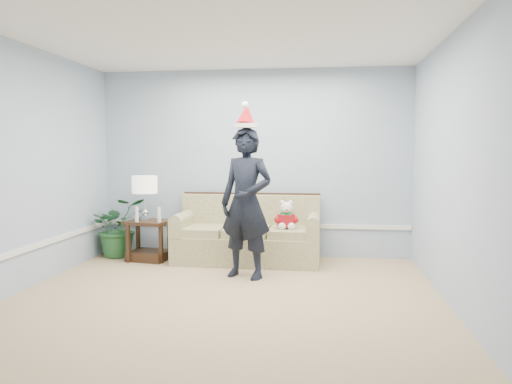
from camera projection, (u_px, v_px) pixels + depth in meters
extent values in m
cube|color=tan|center=(219.00, 308.00, 4.88)|extent=(4.50, 5.00, 0.02)
cube|color=white|center=(217.00, 24.00, 4.66)|extent=(4.50, 5.00, 0.02)
cube|color=#9FAFCC|center=(254.00, 163.00, 7.25)|extent=(4.50, 0.02, 2.70)
cube|color=#9FAFCC|center=(104.00, 189.00, 2.29)|extent=(4.50, 0.02, 2.70)
cube|color=#9FAFCC|center=(0.00, 169.00, 5.07)|extent=(0.02, 5.00, 2.70)
cube|color=#9FAFCC|center=(465.00, 171.00, 4.47)|extent=(0.02, 5.00, 2.70)
cube|color=white|center=(254.00, 225.00, 7.30)|extent=(4.48, 0.03, 0.06)
cube|color=white|center=(6.00, 256.00, 5.14)|extent=(0.03, 4.98, 0.06)
cube|color=brown|center=(247.00, 248.00, 6.87)|extent=(1.99, 0.87, 0.38)
cube|color=brown|center=(203.00, 230.00, 6.88)|extent=(0.59, 0.68, 0.11)
cube|color=brown|center=(247.00, 231.00, 6.80)|extent=(0.59, 0.68, 0.11)
cube|color=brown|center=(292.00, 232.00, 6.72)|extent=(0.59, 0.68, 0.11)
cube|color=brown|center=(251.00, 213.00, 7.15)|extent=(1.98, 0.20, 0.53)
cube|color=black|center=(251.00, 194.00, 7.19)|extent=(1.98, 0.07, 0.05)
cube|color=brown|center=(183.00, 225.00, 6.97)|extent=(0.18, 0.85, 0.23)
cube|color=brown|center=(314.00, 228.00, 6.72)|extent=(0.18, 0.85, 0.23)
cube|color=#3D2316|center=(149.00, 222.00, 6.96)|extent=(0.66, 0.59, 0.05)
cube|color=#3D2316|center=(149.00, 255.00, 7.00)|extent=(0.60, 0.52, 0.13)
cube|color=#3D2316|center=(128.00, 242.00, 6.83)|extent=(0.05, 0.05, 0.56)
cube|color=#3D2316|center=(161.00, 243.00, 6.77)|extent=(0.05, 0.05, 0.56)
cube|color=#3D2316|center=(138.00, 238.00, 7.20)|extent=(0.05, 0.05, 0.56)
cube|color=#3D2316|center=(169.00, 238.00, 7.14)|extent=(0.05, 0.05, 0.56)
cylinder|color=silver|center=(145.00, 219.00, 6.97)|extent=(0.16, 0.16, 0.03)
sphere|color=silver|center=(145.00, 213.00, 6.96)|extent=(0.10, 0.10, 0.10)
cylinder|color=silver|center=(145.00, 202.00, 6.95)|extent=(0.03, 0.03, 0.35)
cylinder|color=white|center=(145.00, 185.00, 6.93)|extent=(0.35, 0.35, 0.24)
cylinder|color=silver|center=(137.00, 218.00, 6.81)|extent=(0.05, 0.05, 0.11)
cylinder|color=white|center=(137.00, 210.00, 6.80)|extent=(0.05, 0.05, 0.09)
cylinder|color=silver|center=(159.00, 218.00, 6.77)|extent=(0.05, 0.05, 0.11)
cylinder|color=white|center=(159.00, 211.00, 6.76)|extent=(0.05, 0.05, 0.09)
imported|color=#225A2B|center=(119.00, 227.00, 7.23)|extent=(1.02, 0.99, 0.86)
imported|color=black|center=(246.00, 203.00, 5.98)|extent=(0.77, 0.63, 1.81)
cylinder|color=white|center=(246.00, 126.00, 5.90)|extent=(0.31, 0.31, 0.05)
cone|color=red|center=(246.00, 114.00, 5.91)|extent=(0.27, 0.32, 0.31)
sphere|color=white|center=(245.00, 105.00, 5.81)|extent=(0.08, 0.08, 0.08)
sphere|color=white|center=(286.00, 220.00, 6.69)|extent=(0.22, 0.22, 0.22)
cylinder|color=red|center=(286.00, 220.00, 6.69)|extent=(0.27, 0.27, 0.16)
cylinder|color=#176E33|center=(286.00, 214.00, 6.68)|extent=(0.18, 0.18, 0.03)
sphere|color=white|center=(281.00, 226.00, 6.60)|extent=(0.10, 0.10, 0.10)
sphere|color=white|center=(290.00, 227.00, 6.59)|extent=(0.10, 0.10, 0.10)
sphere|color=white|center=(286.00, 208.00, 6.67)|extent=(0.16, 0.16, 0.16)
sphere|color=black|center=(286.00, 210.00, 6.57)|extent=(0.02, 0.02, 0.02)
sphere|color=white|center=(282.00, 203.00, 6.68)|extent=(0.06, 0.06, 0.06)
sphere|color=white|center=(290.00, 203.00, 6.66)|extent=(0.06, 0.06, 0.06)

